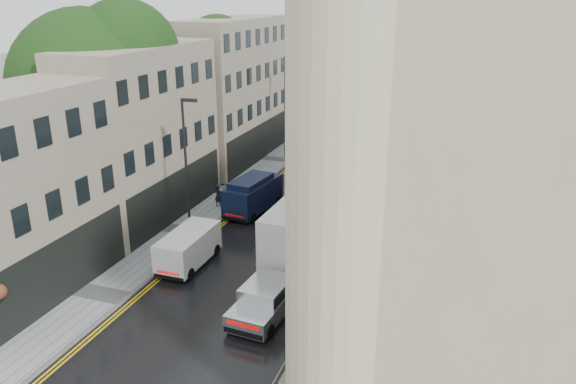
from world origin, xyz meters
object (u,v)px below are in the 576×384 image
Objects in this scene: tree_near at (92,113)px; lamp_post_far at (285,108)px; white_van at (160,258)px; navy_van at (228,199)px; pedestrian at (218,196)px; lamp_post_near at (186,171)px; cream_bus at (297,183)px; white_lorry at (270,244)px; silver_hatchback at (232,312)px; tree_far at (195,91)px.

tree_near reaches higher than lamp_post_far.
white_van is 0.50× the size of lamp_post_far.
pedestrian is at bearing 142.02° from navy_van.
lamp_post_near reaches higher than pedestrian.
tree_near is 18.29m from lamp_post_far.
white_van is at bearing 103.85° from pedestrian.
white_lorry reaches higher than cream_bus.
white_van reaches higher than silver_hatchback.
white_van is (-3.65, -11.99, -0.66)m from cream_bus.
pedestrian is 0.18× the size of lamp_post_near.
cream_bus reaches higher than pedestrian.
white_van is 2.82× the size of pedestrian.
lamp_post_far reaches higher than silver_hatchback.
lamp_post_near is at bearing -122.97° from cream_bus.
white_lorry is 22.29m from lamp_post_far.
tree_near is at bearing 160.00° from lamp_post_near.
white_lorry is 5.26m from silver_hatchback.
lamp_post_far is (-1.13, 22.91, 3.52)m from white_van.
white_lorry reaches higher than white_van.
white_lorry is (13.43, -17.41, -4.35)m from tree_far.
navy_van is 0.56× the size of lamp_post_far.
tree_near is 10.21m from navy_van.
pedestrian is 0.18× the size of lamp_post_far.
white_lorry is 5.88m from white_van.
pedestrian is 6.32m from lamp_post_near.
lamp_post_far reaches higher than cream_bus.
tree_near reaches higher than white_lorry.
tree_near is 9.80m from pedestrian.
cream_bus is 5.54m from pedestrian.
tree_near is 14.20m from cream_bus.
white_lorry is at bearing -17.81° from tree_near.
tree_near is at bearing -156.33° from cream_bus.
cream_bus is at bearing 51.57° from lamp_post_near.
silver_hatchback is 27.38m from lamp_post_far.
tree_near reaches higher than lamp_post_near.
cream_bus is 1.43× the size of lamp_post_near.
tree_near reaches higher than navy_van.
tree_near is 17.92m from silver_hatchback.
tree_near is 1.96× the size of white_lorry.
pedestrian is at bearing -84.36° from lamp_post_far.
pedestrian is at bearing -159.41° from cream_bus.
pedestrian is at bearing 132.38° from white_lorry.
lamp_post_near is (-6.42, 7.95, 3.46)m from silver_hatchback.
white_van is at bearing -37.16° from tree_near.
lamp_post_near is at bearing 157.60° from white_lorry.
navy_van is (8.20, 2.24, -5.66)m from tree_near.
tree_near is 8.97× the size of pedestrian.
lamp_post_near reaches higher than cream_bus.
tree_far is at bearing 145.66° from cream_bus.
cream_bus is 12.26m from lamp_post_far.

